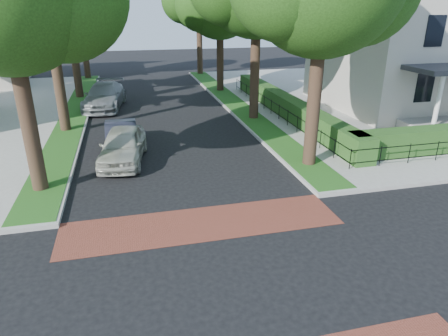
% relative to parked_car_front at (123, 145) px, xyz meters
% --- Properties ---
extents(ground, '(120.00, 120.00, 0.00)m').
position_rel_parked_car_front_xyz_m(ground, '(2.39, -9.57, -0.77)').
color(ground, black).
rests_on(ground, ground).
extents(sidewalk_ne, '(30.00, 30.00, 0.15)m').
position_rel_parked_car_front_xyz_m(sidewalk_ne, '(21.89, 9.43, -0.69)').
color(sidewalk_ne, gray).
rests_on(sidewalk_ne, ground).
extents(crosswalk_far, '(9.00, 2.20, 0.01)m').
position_rel_parked_car_front_xyz_m(crosswalk_far, '(2.39, -6.37, -0.76)').
color(crosswalk_far, brown).
rests_on(crosswalk_far, ground).
extents(grass_strip_ne, '(1.60, 29.80, 0.02)m').
position_rel_parked_car_front_xyz_m(grass_strip_ne, '(7.79, 9.53, -0.61)').
color(grass_strip_ne, '#274E16').
rests_on(grass_strip_ne, sidewalk_ne).
extents(grass_strip_nw, '(1.60, 29.80, 0.02)m').
position_rel_parked_car_front_xyz_m(grass_strip_nw, '(-3.01, 9.53, -0.61)').
color(grass_strip_nw, '#274E16').
rests_on(grass_strip_nw, sidewalk_nw).
extents(tree_right_far, '(7.25, 6.23, 9.74)m').
position_rel_parked_car_front_xyz_m(tree_right_far, '(7.99, 14.65, 6.14)').
color(tree_right_far, black).
rests_on(tree_right_far, sidewalk_ne).
extents(hedge_main_road, '(1.00, 18.00, 1.20)m').
position_rel_parked_car_front_xyz_m(hedge_main_road, '(10.09, 5.43, -0.02)').
color(hedge_main_road, '#234919').
rests_on(hedge_main_road, sidewalk_ne).
extents(fence_main_road, '(0.06, 18.00, 0.90)m').
position_rel_parked_car_front_xyz_m(fence_main_road, '(9.29, 5.43, -0.17)').
color(fence_main_road, black).
rests_on(fence_main_road, sidewalk_ne).
extents(house_victorian, '(13.00, 13.05, 12.48)m').
position_rel_parked_car_front_xyz_m(house_victorian, '(19.90, 6.34, 5.25)').
color(house_victorian, '#B9B2A6').
rests_on(house_victorian, sidewalk_ne).
extents(parked_car_front, '(2.50, 4.74, 1.54)m').
position_rel_parked_car_front_xyz_m(parked_car_front, '(0.00, 0.00, 0.00)').
color(parked_car_front, '#B2B3A1').
rests_on(parked_car_front, ground).
extents(parked_car_middle, '(1.52, 4.22, 1.38)m').
position_rel_parked_car_front_xyz_m(parked_car_middle, '(-0.05, 1.53, -0.08)').
color(parked_car_middle, black).
rests_on(parked_car_middle, ground).
extents(parked_car_rear, '(3.15, 6.05, 1.68)m').
position_rel_parked_car_front_xyz_m(parked_car_rear, '(-1.12, 10.86, 0.07)').
color(parked_car_rear, gray).
rests_on(parked_car_rear, ground).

